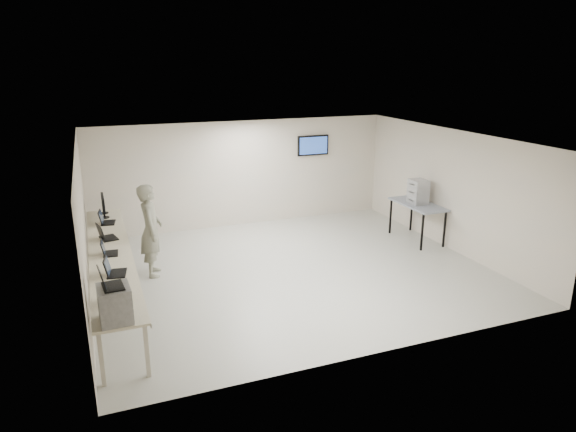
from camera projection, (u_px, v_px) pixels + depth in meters
name	position (u px, v px, depth m)	size (l,w,h in m)	color
room	(292.00, 206.00, 10.61)	(8.01, 7.01, 2.81)	#B0AD9E
workbench	(111.00, 256.00, 9.47)	(0.76, 6.00, 0.90)	beige
equipment_box	(115.00, 304.00, 6.90)	(0.42, 0.48, 0.50)	gray
laptop_on_box	(108.00, 283.00, 6.79)	(0.33, 0.39, 0.28)	black
laptop_0	(114.00, 297.00, 7.51)	(0.33, 0.37, 0.25)	black
laptop_1	(113.00, 270.00, 8.44)	(0.39, 0.44, 0.31)	black
laptop_2	(107.00, 251.00, 9.32)	(0.31, 0.36, 0.27)	black
laptop_3	(105.00, 235.00, 10.13)	(0.41, 0.46, 0.31)	black
laptop_4	(105.00, 220.00, 11.10)	(0.37, 0.42, 0.30)	black
monitor_near	(103.00, 206.00, 11.44)	(0.21, 0.48, 0.47)	black
monitor_far	(103.00, 202.00, 11.78)	(0.20, 0.46, 0.45)	black
soldier	(151.00, 230.00, 10.47)	(0.70, 0.46, 1.93)	gray
side_table	(418.00, 206.00, 12.56)	(0.73, 1.57, 0.94)	gray
storage_bins	(418.00, 192.00, 12.44)	(0.38, 0.42, 0.60)	#A7A8A9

